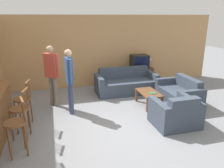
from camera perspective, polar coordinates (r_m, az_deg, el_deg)
ground_plane at (r=5.35m, az=4.22°, el=-11.21°), size 24.00×24.00×0.00m
wall_back at (r=8.21m, az=-4.02°, el=8.53°), size 9.40×0.08×2.60m
bar_chair_near at (r=4.49m, az=-23.77°, el=-10.11°), size 0.49×0.49×1.11m
bar_chair_mid at (r=5.06m, az=-22.87°, el=-6.88°), size 0.48×0.48×1.11m
bar_chair_far at (r=5.62m, az=-22.20°, el=-4.42°), size 0.48×0.48×1.11m
couch_far at (r=7.58m, az=3.63°, el=0.04°), size 2.07×0.92×0.83m
armchair_near at (r=5.50m, az=16.30°, el=-7.52°), size 1.04×0.87×0.81m
loveseat_right at (r=6.89m, az=17.20°, el=-2.56°), size 0.84×1.44×0.80m
coffee_table at (r=6.52m, az=9.59°, el=-2.65°), size 0.52×0.89×0.42m
tv_unit at (r=8.56m, az=7.07°, el=2.15°), size 1.00×0.51×0.65m
tv at (r=8.43m, az=7.22°, el=5.90°), size 0.65×0.47×0.49m
book_on_table at (r=6.39m, az=10.67°, el=-2.37°), size 0.19×0.14×0.02m
table_lamp at (r=8.55m, az=9.47°, el=6.77°), size 0.25×0.25×0.50m
person_by_window at (r=6.48m, az=-15.45°, el=3.00°), size 0.41×0.39×1.77m
person_by_counter at (r=5.84m, az=-11.05°, el=1.66°), size 0.20×0.50×1.75m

